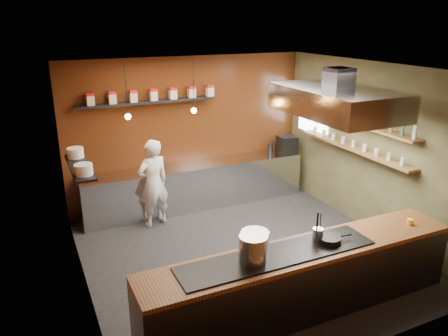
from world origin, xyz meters
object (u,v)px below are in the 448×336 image
extractor_hood (337,101)px  chef (153,183)px  stockpot_large (253,249)px  espresso_machine (287,144)px  stockpot_small (255,244)px

extractor_hood → chef: size_ratio=1.21×
chef → extractor_hood: bearing=124.6°
stockpot_large → espresso_machine: size_ratio=0.94×
stockpot_large → chef: 3.34m
stockpot_large → stockpot_small: (0.08, 0.10, -0.01)m
extractor_hood → chef: extractor_hood is taller
stockpot_large → stockpot_small: 0.13m
stockpot_small → espresso_machine: (2.78, 3.61, -0.02)m
extractor_hood → stockpot_small: (-1.98, -1.11, -1.40)m
extractor_hood → chef: (-2.33, 2.10, -1.68)m
extractor_hood → stockpot_small: extractor_hood is taller
stockpot_small → chef: 3.24m
extractor_hood → espresso_machine: bearing=72.3°
stockpot_small → espresso_machine: bearing=52.4°
stockpot_large → extractor_hood: bearing=30.5°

